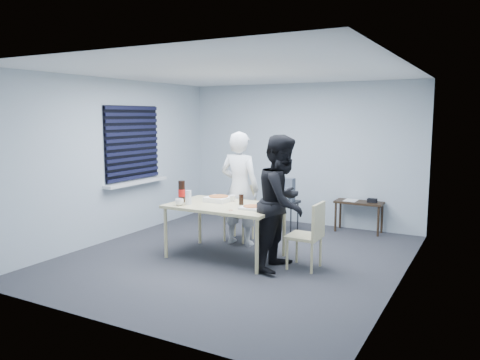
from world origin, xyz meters
The scene contains 19 objects.
room centered at (-2.20, 0.40, 1.44)m, with size 5.00×5.00×5.00m.
dining_table centered at (-0.14, -0.07, 0.70)m, with size 1.57×0.99×0.76m.
chair_far centered at (-0.41, 0.91, 0.51)m, with size 0.42×0.42×0.89m.
chair_right centered at (1.11, 0.01, 0.51)m, with size 0.42×0.42×0.89m.
person_white centered at (-0.29, 0.63, 0.89)m, with size 0.65×0.42×1.77m, color silver.
person_black centered at (0.77, -0.13, 0.89)m, with size 0.86×0.47×1.77m, color black.
side_table centered at (1.16, 2.28, 0.46)m, with size 0.81×0.36×0.54m.
stool centered at (0.06, 1.66, 0.44)m, with size 0.40×0.40×0.55m.
backpack centered at (0.06, 1.65, 0.75)m, with size 0.28×0.21×0.40m.
pizza_box_a centered at (-0.34, 0.09, 0.80)m, with size 0.34×0.34×0.08m.
pizza_box_b centered at (0.34, -0.15, 0.78)m, with size 0.29×0.29×0.04m.
mug_a centered at (-0.67, -0.43, 0.81)m, with size 0.12×0.12×0.10m, color white.
mug_b centered at (-0.17, 0.20, 0.81)m, with size 0.10×0.10×0.09m, color white.
cola_glass centered at (0.06, 0.04, 0.84)m, with size 0.07×0.07×0.15m, color black.
soda_bottle centered at (-0.78, -0.21, 0.92)m, with size 0.10×0.10×0.32m.
plastic_cups centered at (-0.61, -0.30, 0.86)m, with size 0.08×0.08×0.20m, color silver.
rubber_band centered at (0.13, -0.38, 0.76)m, with size 0.06×0.06×0.00m, color red.
papers centered at (1.01, 2.31, 0.54)m, with size 0.21×0.29×0.00m, color white.
black_box centered at (1.38, 2.28, 0.58)m, with size 0.15×0.11×0.07m, color black.
Camera 1 is at (3.16, -5.67, 2.02)m, focal length 35.00 mm.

